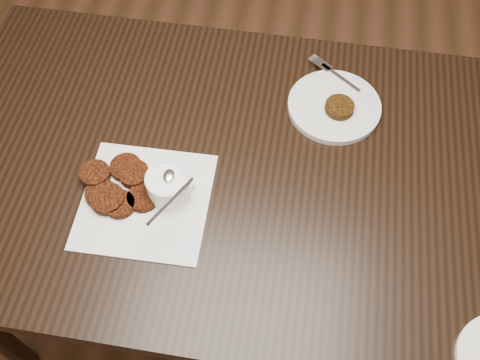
% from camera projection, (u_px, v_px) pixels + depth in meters
% --- Properties ---
extents(floor, '(4.00, 4.00, 0.00)m').
position_uv_depth(floor, '(233.00, 325.00, 1.76)').
color(floor, brown).
rests_on(floor, ground).
extents(table, '(1.31, 0.84, 0.75)m').
position_uv_depth(table, '(226.00, 239.00, 1.51)').
color(table, black).
rests_on(table, floor).
extents(napkin, '(0.27, 0.27, 0.00)m').
position_uv_depth(napkin, '(145.00, 201.00, 1.14)').
color(napkin, white).
rests_on(napkin, table).
extents(sauce_ramekin, '(0.13, 0.13, 0.12)m').
position_uv_depth(sauce_ramekin, '(166.00, 177.00, 1.09)').
color(sauce_ramekin, white).
rests_on(sauce_ramekin, napkin).
extents(patty_cluster, '(0.28, 0.28, 0.02)m').
position_uv_depth(patty_cluster, '(116.00, 191.00, 1.14)').
color(patty_cluster, '#60240C').
rests_on(patty_cluster, napkin).
extents(plate_with_patty, '(0.31, 0.31, 0.03)m').
position_uv_depth(plate_with_patty, '(335.00, 104.00, 1.26)').
color(plate_with_patty, silver).
rests_on(plate_with_patty, table).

